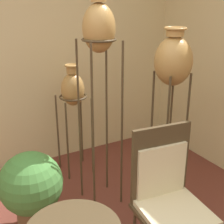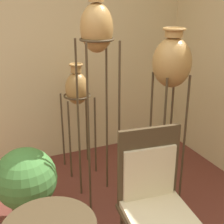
# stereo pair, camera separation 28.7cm
# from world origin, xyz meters

# --- Properties ---
(vase_stand_tall) EXTENTS (0.31, 0.31, 1.94)m
(vase_stand_tall) POSITION_xyz_m (0.65, 1.10, 1.60)
(vase_stand_tall) COLOR #473823
(vase_stand_tall) RESTS_ON ground_plane
(vase_stand_medium) EXTENTS (0.33, 0.33, 1.66)m
(vase_stand_medium) POSITION_xyz_m (1.21, 0.81, 1.35)
(vase_stand_medium) COLOR #473823
(vase_stand_medium) RESTS_ON ground_plane
(vase_stand_short) EXTENTS (0.31, 0.31, 1.24)m
(vase_stand_short) POSITION_xyz_m (0.65, 1.73, 0.95)
(vase_stand_short) COLOR #473823
(vase_stand_short) RESTS_ON ground_plane
(chair) EXTENTS (0.53, 0.53, 1.07)m
(chair) POSITION_xyz_m (0.70, 0.17, 0.60)
(chair) COLOR #473823
(chair) RESTS_ON ground_plane
(potted_plant) EXTENTS (0.53, 0.53, 0.73)m
(potted_plant) POSITION_xyz_m (-0.05, 1.00, 0.42)
(potted_plant) COLOR brown
(potted_plant) RESTS_ON ground_plane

